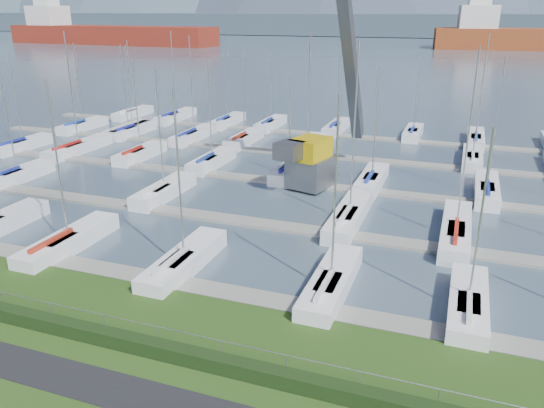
% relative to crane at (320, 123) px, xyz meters
% --- Properties ---
extents(path, '(160.00, 2.00, 0.04)m').
position_rel_crane_xyz_m(path, '(0.87, -29.45, -5.32)').
color(path, black).
rests_on(path, grass).
extents(water, '(800.00, 540.00, 0.20)m').
position_rel_crane_xyz_m(water, '(0.87, 233.55, -5.73)').
color(water, '#445564').
extents(hedge, '(80.00, 0.70, 0.70)m').
position_rel_crane_xyz_m(hedge, '(0.87, -26.85, -4.98)').
color(hedge, black).
rests_on(hedge, grass).
extents(fence, '(80.00, 0.04, 0.04)m').
position_rel_crane_xyz_m(fence, '(0.87, -26.45, -4.13)').
color(fence, '#92959A').
rests_on(fence, grass).
extents(foothill, '(900.00, 80.00, 12.00)m').
position_rel_crane_xyz_m(foothill, '(0.87, 303.55, 0.67)').
color(foothill, '#3E4E5B').
rests_on(foothill, water).
extents(docks, '(90.00, 41.60, 0.25)m').
position_rel_crane_xyz_m(docks, '(0.87, -0.45, -5.55)').
color(docks, slate).
rests_on(docks, water).
extents(crane, '(5.19, 13.45, 22.35)m').
position_rel_crane_xyz_m(crane, '(0.00, 0.00, 0.00)').
color(crane, slate).
rests_on(crane, water).
extents(cargo_ship_west, '(100.93, 23.19, 21.50)m').
position_rel_crane_xyz_m(cargo_ship_west, '(-145.24, 165.01, -1.79)').
color(cargo_ship_west, maroon).
rests_on(cargo_ship_west, water).
extents(sailboat_fleet, '(73.80, 49.24, 13.03)m').
position_rel_crane_xyz_m(sailboat_fleet, '(-1.29, 2.93, 0.08)').
color(sailboat_fleet, navy).
rests_on(sailboat_fleet, water).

